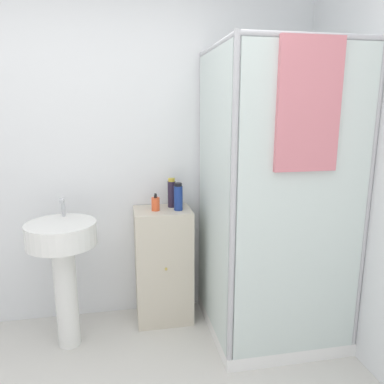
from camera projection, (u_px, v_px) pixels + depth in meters
wall_back at (96, 159)px, 2.80m from camera, size 6.40×0.06×2.50m
shower_enclosure at (267, 261)px, 2.62m from camera, size 0.89×0.92×2.02m
vanity_cabinet at (163, 265)px, 2.87m from camera, size 0.42×0.35×0.88m
sink at (63, 256)px, 2.49m from camera, size 0.46×0.46×1.02m
soap_dispenser at (156, 204)px, 2.74m from camera, size 0.06×0.06×0.13m
shampoo_bottle_tall_black at (172, 193)px, 2.83m from camera, size 0.06×0.06×0.22m
shampoo_bottle_blue at (178, 197)px, 2.74m from camera, size 0.06×0.06×0.20m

